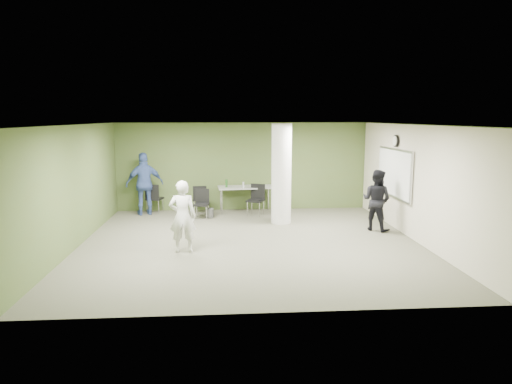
{
  "coord_description": "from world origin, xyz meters",
  "views": [
    {
      "loc": [
        -0.63,
        -10.57,
        2.97
      ],
      "look_at": [
        0.22,
        1.0,
        1.06
      ],
      "focal_mm": 32.0,
      "sensor_mm": 36.0,
      "label": 1
    }
  ],
  "objects": [
    {
      "name": "wall_right_cream",
      "position": [
        4.0,
        0.0,
        1.4
      ],
      "size": [
        0.02,
        8.0,
        2.8
      ],
      "primitive_type": "cube",
      "color": "beige",
      "rests_on": "floor"
    },
    {
      "name": "woman_white",
      "position": [
        -1.53,
        -0.68,
        0.81
      ],
      "size": [
        0.59,
        0.39,
        1.61
      ],
      "primitive_type": "imported",
      "rotation": [
        0.0,
        0.0,
        3.14
      ],
      "color": "silver",
      "rests_on": "floor"
    },
    {
      "name": "wall_clock",
      "position": [
        3.92,
        1.2,
        2.35
      ],
      "size": [
        0.06,
        0.32,
        0.32
      ],
      "color": "black",
      "rests_on": "wall_right_cream"
    },
    {
      "name": "man_blue",
      "position": [
        -3.02,
        3.4,
        0.96
      ],
      "size": [
        1.21,
        0.79,
        1.91
      ],
      "primitive_type": "imported",
      "rotation": [
        0.0,
        0.0,
        3.46
      ],
      "color": "#3C5495",
      "rests_on": "floor"
    },
    {
      "name": "whiteboard",
      "position": [
        3.92,
        1.2,
        1.5
      ],
      "size": [
        0.05,
        2.3,
        1.3
      ],
      "color": "silver",
      "rests_on": "wall_right_cream"
    },
    {
      "name": "wastebasket",
      "position": [
        -1.05,
        2.84,
        0.14
      ],
      "size": [
        0.24,
        0.24,
        0.28
      ],
      "primitive_type": "cylinder",
      "color": "#4C4C4C",
      "rests_on": "floor"
    },
    {
      "name": "chair_back_left",
      "position": [
        -2.79,
        3.57,
        0.54
      ],
      "size": [
        0.55,
        0.55,
        0.93
      ],
      "rotation": [
        0.0,
        0.0,
        2.91
      ],
      "color": "black",
      "rests_on": "floor"
    },
    {
      "name": "ceiling",
      "position": [
        0.0,
        0.0,
        2.8
      ],
      "size": [
        8.0,
        8.0,
        0.0
      ],
      "primitive_type": "plane",
      "rotation": [
        3.14,
        0.0,
        0.0
      ],
      "color": "white",
      "rests_on": "wall_back"
    },
    {
      "name": "column",
      "position": [
        1.0,
        2.0,
        1.4
      ],
      "size": [
        0.56,
        0.56,
        2.8
      ],
      "primitive_type": "cylinder",
      "color": "silver",
      "rests_on": "floor"
    },
    {
      "name": "folding_table",
      "position": [
        0.06,
        3.55,
        0.77
      ],
      "size": [
        1.77,
        0.88,
        1.07
      ],
      "rotation": [
        0.0,
        0.0,
        0.07
      ],
      "color": "gray",
      "rests_on": "floor"
    },
    {
      "name": "floor",
      "position": [
        0.0,
        0.0,
        0.0
      ],
      "size": [
        8.0,
        8.0,
        0.0
      ],
      "primitive_type": "plane",
      "color": "#575745",
      "rests_on": "ground"
    },
    {
      "name": "wall_left",
      "position": [
        -4.0,
        0.0,
        1.4
      ],
      "size": [
        0.02,
        8.0,
        2.8
      ],
      "primitive_type": "cube",
      "color": "#4D5D2B",
      "rests_on": "floor"
    },
    {
      "name": "chair_table_right",
      "position": [
        0.38,
        3.1,
        0.55
      ],
      "size": [
        0.62,
        0.62,
        0.95
      ],
      "rotation": [
        0.0,
        0.0,
        -0.42
      ],
      "color": "black",
      "rests_on": "floor"
    },
    {
      "name": "man_black",
      "position": [
        3.4,
        0.98,
        0.81
      ],
      "size": [
        0.99,
        0.99,
        1.62
      ],
      "primitive_type": "imported",
      "rotation": [
        0.0,
        0.0,
        2.38
      ],
      "color": "black",
      "rests_on": "floor"
    },
    {
      "name": "wall_back",
      "position": [
        0.0,
        4.0,
        1.4
      ],
      "size": [
        8.0,
        2.8,
        0.02
      ],
      "primitive_type": "cube",
      "rotation": [
        1.57,
        0.0,
        0.0
      ],
      "color": "#4D5D2B",
      "rests_on": "floor"
    },
    {
      "name": "chair_back_right",
      "position": [
        -1.35,
        3.47,
        0.51
      ],
      "size": [
        0.44,
        0.44,
        0.88
      ],
      "rotation": [
        0.0,
        0.0,
        3.16
      ],
      "color": "black",
      "rests_on": "floor"
    },
    {
      "name": "chair_table_left",
      "position": [
        -1.27,
        2.79,
        0.5
      ],
      "size": [
        0.48,
        0.48,
        0.86
      ],
      "rotation": [
        0.0,
        0.0,
        -0.13
      ],
      "color": "black",
      "rests_on": "floor"
    }
  ]
}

